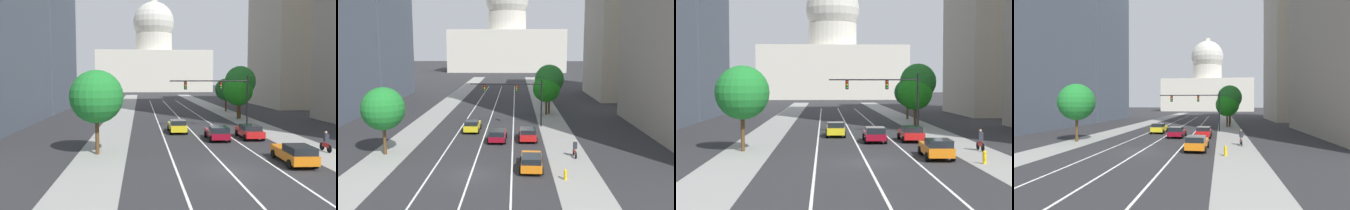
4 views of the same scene
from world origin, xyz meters
The scene contains 18 objects.
ground_plane centered at (0.00, 40.00, 0.00)m, with size 400.00×400.00×0.00m, color #2B2B2D.
sidewalk_left centered at (-8.94, 35.00, 0.01)m, with size 4.00×130.00×0.01m, color gray.
sidewalk_right centered at (8.94, 35.00, 0.01)m, with size 4.00×130.00×0.01m, color gray.
lane_stripe_left centered at (-3.47, 25.00, 0.01)m, with size 0.16×90.00×0.01m, color white.
lane_stripe_center centered at (0.00, 25.00, 0.01)m, with size 0.16×90.00×0.01m, color white.
lane_stripe_right centered at (3.47, 25.00, 0.01)m, with size 0.16×90.00×0.01m, color white.
office_tower_far_right centered at (28.54, 50.63, 18.11)m, with size 17.74×20.87×36.16m.
capitol_building centered at (0.00, 132.17, 14.19)m, with size 48.21×22.13×40.06m.
car_orange centered at (5.19, 1.51, 0.77)m, with size 2.17×4.82×1.47m.
car_yellow centered at (-1.73, 16.21, 0.77)m, with size 2.00×4.26×1.50m.
car_red centered at (5.20, 11.95, 0.75)m, with size 2.12×4.34×1.41m.
car_crimson centered at (1.73, 11.25, 0.76)m, with size 2.11×4.34×1.45m.
traffic_signal_mast centered at (4.06, 19.50, 4.59)m, with size 9.67×0.39×6.41m.
cyclist centered at (9.61, 5.32, 0.85)m, with size 0.38×1.70×1.72m.
street_tree_mid_right centered at (9.59, 39.87, 3.97)m, with size 3.99×3.99×5.98m.
street_tree_far_right centered at (8.63, 28.59, 4.15)m, with size 4.34×4.34×6.33m.
street_tree_mid_left centered at (-9.32, 5.78, 4.65)m, with size 4.29×4.29×6.81m.
street_tree_near_right centered at (9.12, 29.23, 5.56)m, with size 4.62×4.62×7.88m.
Camera 1 is at (-5.81, -22.46, 6.23)m, focal length 37.45 mm.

